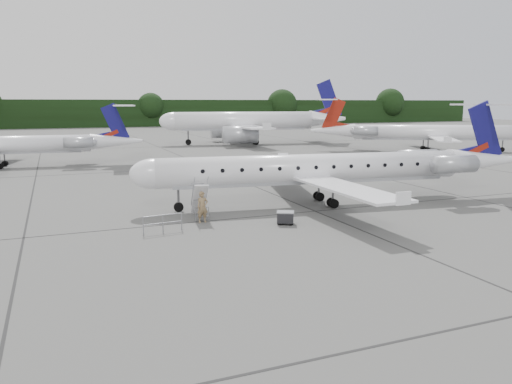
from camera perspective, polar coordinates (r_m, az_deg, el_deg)
name	(u,v)px	position (r m, az deg, el deg)	size (l,w,h in m)	color
ground	(398,223)	(31.19, 15.97, -3.43)	(320.00, 320.00, 0.00)	#555553
treeline	(120,113)	(154.96, -15.28, 8.67)	(260.00, 4.00, 8.00)	black
main_regional_jet	(313,154)	(35.05, 6.56, 4.32)	(27.99, 20.15, 7.18)	white
airstair	(200,200)	(31.27, -6.47, -0.95)	(0.85, 2.18, 2.25)	white
passenger	(203,207)	(30.10, -6.13, -1.72)	(0.69, 0.45, 1.90)	olive
safety_railing	(163,224)	(28.15, -10.60, -3.61)	(2.20, 0.08, 1.00)	gray
baggage_cart	(285,217)	(29.66, 3.38, -2.91)	(0.96, 0.77, 0.83)	black
bg_narrowbody	(244,112)	(87.37, -1.38, 9.15)	(30.92, 22.26, 11.10)	white
bg_regional_right	(434,125)	(78.50, 19.70, 7.23)	(29.64, 21.34, 7.78)	white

